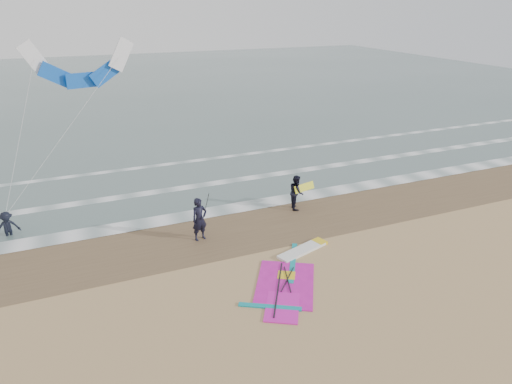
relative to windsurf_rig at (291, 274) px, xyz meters
name	(u,v)px	position (x,y,z in m)	size (l,w,h in m)	color
ground	(317,292)	(0.39, -1.39, -0.03)	(120.00, 120.00, 0.00)	tan
sea_water	(129,87)	(0.39, 46.61, -0.02)	(120.00, 80.00, 0.02)	#47605E
wet_sand_band	(256,225)	(0.39, 4.61, -0.03)	(120.00, 5.00, 0.01)	brown
foam_waterline	(226,192)	(0.39, 9.05, 0.00)	(120.00, 9.15, 0.02)	white
windsurf_rig	(291,274)	(0.00, 0.00, 0.00)	(5.33, 5.04, 0.13)	white
person_standing	(200,219)	(-2.52, 4.26, 0.98)	(0.74, 0.48, 2.03)	black
person_walking	(296,192)	(3.09, 5.62, 0.88)	(0.89, 0.69, 1.83)	black
person_wading	(6,221)	(-10.64, 7.94, 0.76)	(1.03, 0.59, 1.59)	black
held_pole	(205,209)	(-2.22, 4.26, 1.45)	(0.17, 0.86, 1.82)	black
carried_kiteboard	(304,187)	(3.49, 5.52, 1.13)	(1.30, 0.51, 0.39)	yellow
surf_kite	(80,69)	(-6.32, 12.85, 6.74)	(7.27, 5.22, 7.32)	white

